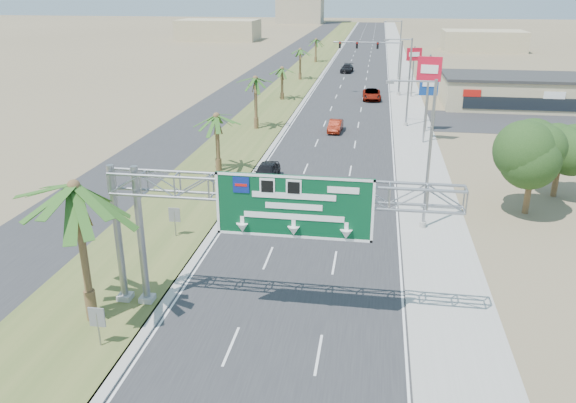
{
  "coord_description": "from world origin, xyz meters",
  "views": [
    {
      "loc": [
        3.9,
        -13.79,
        15.28
      ],
      "look_at": [
        -0.6,
        14.79,
        4.2
      ],
      "focal_mm": 35.0,
      "sensor_mm": 36.0,
      "label": 1
    }
  ],
  "objects_px": {
    "car_far": "(347,68)",
    "car_right_lane": "(372,95)",
    "palm_near": "(74,187)",
    "pole_sign_red_near": "(429,74)",
    "car_left_lane": "(266,173)",
    "car_mid_lane": "(335,126)",
    "sign_gantry": "(262,201)",
    "pole_sign_red_far": "(414,58)",
    "store_building": "(512,92)",
    "pole_sign_blue": "(429,84)",
    "signal_mast": "(387,63)"
  },
  "relations": [
    {
      "from": "signal_mast",
      "to": "car_right_lane",
      "type": "xyz_separation_m",
      "value": [
        -1.93,
        -3.74,
        -4.09
      ]
    },
    {
      "from": "car_left_lane",
      "to": "car_mid_lane",
      "type": "height_order",
      "value": "car_left_lane"
    },
    {
      "from": "car_left_lane",
      "to": "car_mid_lane",
      "type": "xyz_separation_m",
      "value": [
        4.37,
        18.15,
        -0.11
      ]
    },
    {
      "from": "car_left_lane",
      "to": "pole_sign_blue",
      "type": "bearing_deg",
      "value": 55.12
    },
    {
      "from": "car_right_lane",
      "to": "car_far",
      "type": "height_order",
      "value": "car_right_lane"
    },
    {
      "from": "store_building",
      "to": "car_right_lane",
      "type": "relative_size",
      "value": 3.28
    },
    {
      "from": "pole_sign_red_far",
      "to": "car_left_lane",
      "type": "bearing_deg",
      "value": -108.56
    },
    {
      "from": "sign_gantry",
      "to": "car_left_lane",
      "type": "bearing_deg",
      "value": 100.61
    },
    {
      "from": "sign_gantry",
      "to": "pole_sign_red_far",
      "type": "distance_m",
      "value": 62.14
    },
    {
      "from": "car_far",
      "to": "car_right_lane",
      "type": "bearing_deg",
      "value": -74.39
    },
    {
      "from": "car_left_lane",
      "to": "pole_sign_blue",
      "type": "xyz_separation_m",
      "value": [
        14.38,
        19.71,
        4.59
      ]
    },
    {
      "from": "sign_gantry",
      "to": "pole_sign_blue",
      "type": "relative_size",
      "value": 2.28
    },
    {
      "from": "sign_gantry",
      "to": "car_right_lane",
      "type": "xyz_separation_m",
      "value": [
        4.31,
        58.31,
        -5.29
      ]
    },
    {
      "from": "pole_sign_blue",
      "to": "pole_sign_red_far",
      "type": "xyz_separation_m",
      "value": [
        -0.55,
        21.49,
        0.35
      ]
    },
    {
      "from": "car_right_lane",
      "to": "car_left_lane",
      "type": "bearing_deg",
      "value": -104.2
    },
    {
      "from": "palm_near",
      "to": "pole_sign_red_near",
      "type": "distance_m",
      "value": 40.92
    },
    {
      "from": "signal_mast",
      "to": "palm_near",
      "type": "bearing_deg",
      "value": -102.66
    },
    {
      "from": "car_mid_lane",
      "to": "car_right_lane",
      "type": "xyz_separation_m",
      "value": [
        3.7,
        20.04,
        0.1
      ]
    },
    {
      "from": "sign_gantry",
      "to": "car_right_lane",
      "type": "relative_size",
      "value": 3.05
    },
    {
      "from": "signal_mast",
      "to": "pole_sign_blue",
      "type": "distance_m",
      "value": 22.65
    },
    {
      "from": "car_left_lane",
      "to": "car_right_lane",
      "type": "height_order",
      "value": "car_left_lane"
    },
    {
      "from": "store_building",
      "to": "car_right_lane",
      "type": "height_order",
      "value": "store_building"
    },
    {
      "from": "signal_mast",
      "to": "pole_sign_red_far",
      "type": "distance_m",
      "value": 3.99
    },
    {
      "from": "pole_sign_red_near",
      "to": "pole_sign_blue",
      "type": "xyz_separation_m",
      "value": [
        0.55,
        5.11,
        -1.76
      ]
    },
    {
      "from": "sign_gantry",
      "to": "car_mid_lane",
      "type": "xyz_separation_m",
      "value": [
        0.6,
        38.27,
        -5.39
      ]
    },
    {
      "from": "car_left_lane",
      "to": "pole_sign_red_near",
      "type": "height_order",
      "value": "pole_sign_red_near"
    },
    {
      "from": "store_building",
      "to": "pole_sign_blue",
      "type": "distance_m",
      "value": 20.74
    },
    {
      "from": "signal_mast",
      "to": "pole_sign_red_far",
      "type": "relative_size",
      "value": 1.41
    },
    {
      "from": "car_far",
      "to": "pole_sign_blue",
      "type": "height_order",
      "value": "pole_sign_blue"
    },
    {
      "from": "pole_sign_red_near",
      "to": "car_far",
      "type": "bearing_deg",
      "value": 102.06
    },
    {
      "from": "car_right_lane",
      "to": "signal_mast",
      "type": "bearing_deg",
      "value": 60.43
    },
    {
      "from": "pole_sign_red_far",
      "to": "pole_sign_blue",
      "type": "bearing_deg",
      "value": -88.54
    },
    {
      "from": "car_right_lane",
      "to": "pole_sign_red_far",
      "type": "height_order",
      "value": "pole_sign_red_far"
    },
    {
      "from": "car_left_lane",
      "to": "pole_sign_red_near",
      "type": "relative_size",
      "value": 0.5
    },
    {
      "from": "signal_mast",
      "to": "car_right_lane",
      "type": "relative_size",
      "value": 1.87
    },
    {
      "from": "sign_gantry",
      "to": "pole_sign_red_near",
      "type": "height_order",
      "value": "pole_sign_red_near"
    },
    {
      "from": "pole_sign_red_near",
      "to": "palm_near",
      "type": "bearing_deg",
      "value": -116.41
    },
    {
      "from": "sign_gantry",
      "to": "palm_near",
      "type": "height_order",
      "value": "palm_near"
    },
    {
      "from": "signal_mast",
      "to": "store_building",
      "type": "height_order",
      "value": "signal_mast"
    },
    {
      "from": "car_mid_lane",
      "to": "car_left_lane",
      "type": "bearing_deg",
      "value": -101.18
    },
    {
      "from": "car_right_lane",
      "to": "store_building",
      "type": "bearing_deg",
      "value": -9.07
    },
    {
      "from": "signal_mast",
      "to": "car_left_lane",
      "type": "relative_size",
      "value": 2.25
    },
    {
      "from": "store_building",
      "to": "car_left_lane",
      "type": "distance_m",
      "value": 44.88
    },
    {
      "from": "palm_near",
      "to": "pole_sign_red_near",
      "type": "relative_size",
      "value": 0.92
    },
    {
      "from": "car_far",
      "to": "car_left_lane",
      "type": "bearing_deg",
      "value": -87.55
    },
    {
      "from": "car_right_lane",
      "to": "pole_sign_blue",
      "type": "distance_m",
      "value": 20.06
    },
    {
      "from": "car_right_lane",
      "to": "car_far",
      "type": "distance_m",
      "value": 27.97
    },
    {
      "from": "sign_gantry",
      "to": "car_left_lane",
      "type": "distance_m",
      "value": 21.14
    },
    {
      "from": "sign_gantry",
      "to": "pole_sign_blue",
      "type": "height_order",
      "value": "sign_gantry"
    },
    {
      "from": "pole_sign_red_near",
      "to": "sign_gantry",
      "type": "bearing_deg",
      "value": -106.16
    }
  ]
}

